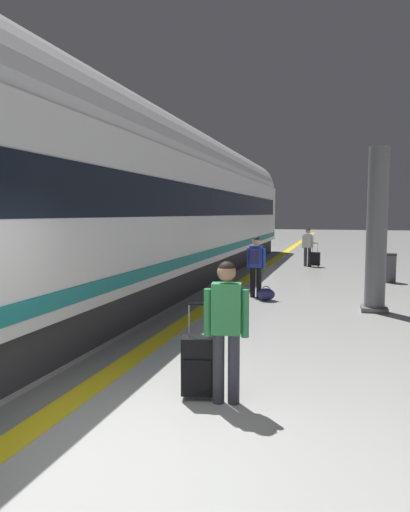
{
  "coord_description": "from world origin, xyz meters",
  "views": [
    {
      "loc": [
        1.91,
        -3.66,
        2.16
      ],
      "look_at": [
        -0.5,
        4.43,
        1.38
      ],
      "focal_mm": 32.0,
      "sensor_mm": 36.0,
      "label": 1
    }
  ],
  "objects_px": {
    "high_speed_train": "(142,201)",
    "passenger_mid": "(308,244)",
    "rolling_suitcase_foreground": "(198,365)",
    "duffel_bag_near": "(266,294)",
    "passenger_near": "(256,262)",
    "platform_pillar": "(377,234)",
    "waste_bin": "(389,268)",
    "suitcase_mid": "(315,259)",
    "traveller_foreground": "(226,322)"
  },
  "relations": [
    {
      "from": "high_speed_train",
      "to": "suitcase_mid",
      "type": "height_order",
      "value": "high_speed_train"
    },
    {
      "from": "rolling_suitcase_foreground",
      "to": "passenger_mid",
      "type": "height_order",
      "value": "passenger_mid"
    },
    {
      "from": "duffel_bag_near",
      "to": "suitcase_mid",
      "type": "height_order",
      "value": "suitcase_mid"
    },
    {
      "from": "passenger_near",
      "to": "platform_pillar",
      "type": "distance_m",
      "value": 3.07
    },
    {
      "from": "suitcase_mid",
      "to": "platform_pillar",
      "type": "xyz_separation_m",
      "value": [
        1.72,
        -8.32,
        1.4
      ]
    },
    {
      "from": "passenger_near",
      "to": "platform_pillar",
      "type": "relative_size",
      "value": 0.44
    },
    {
      "from": "high_speed_train",
      "to": "waste_bin",
      "type": "xyz_separation_m",
      "value": [
        6.57,
        4.15,
        -2.05
      ]
    },
    {
      "from": "platform_pillar",
      "to": "waste_bin",
      "type": "height_order",
      "value": "platform_pillar"
    },
    {
      "from": "traveller_foreground",
      "to": "platform_pillar",
      "type": "distance_m",
      "value": 6.13
    },
    {
      "from": "duffel_bag_near",
      "to": "waste_bin",
      "type": "xyz_separation_m",
      "value": [
        3.24,
        4.12,
        0.3
      ]
    },
    {
      "from": "suitcase_mid",
      "to": "waste_bin",
      "type": "height_order",
      "value": "suitcase_mid"
    },
    {
      "from": "suitcase_mid",
      "to": "waste_bin",
      "type": "relative_size",
      "value": 1.08
    },
    {
      "from": "passenger_mid",
      "to": "platform_pillar",
      "type": "bearing_deg",
      "value": -76.4
    },
    {
      "from": "duffel_bag_near",
      "to": "traveller_foreground",
      "type": "bearing_deg",
      "value": -85.15
    },
    {
      "from": "passenger_mid",
      "to": "waste_bin",
      "type": "relative_size",
      "value": 1.72
    },
    {
      "from": "rolling_suitcase_foreground",
      "to": "passenger_near",
      "type": "bearing_deg",
      "value": 94.4
    },
    {
      "from": "high_speed_train",
      "to": "duffel_bag_near",
      "type": "bearing_deg",
      "value": 0.55
    },
    {
      "from": "duffel_bag_near",
      "to": "suitcase_mid",
      "type": "distance_m",
      "value": 7.78
    },
    {
      "from": "high_speed_train",
      "to": "passenger_mid",
      "type": "relative_size",
      "value": 20.3
    },
    {
      "from": "duffel_bag_near",
      "to": "waste_bin",
      "type": "relative_size",
      "value": 0.48
    },
    {
      "from": "rolling_suitcase_foreground",
      "to": "duffel_bag_near",
      "type": "distance_m",
      "value": 6.31
    },
    {
      "from": "passenger_near",
      "to": "platform_pillar",
      "type": "xyz_separation_m",
      "value": [
        2.83,
        -0.89,
        0.79
      ]
    },
    {
      "from": "duffel_bag_near",
      "to": "waste_bin",
      "type": "height_order",
      "value": "waste_bin"
    },
    {
      "from": "passenger_near",
      "to": "suitcase_mid",
      "type": "bearing_deg",
      "value": 81.54
    },
    {
      "from": "passenger_near",
      "to": "rolling_suitcase_foreground",
      "type": "bearing_deg",
      "value": -85.6
    },
    {
      "from": "rolling_suitcase_foreground",
      "to": "platform_pillar",
      "type": "xyz_separation_m",
      "value": [
        2.32,
        5.72,
        1.33
      ]
    },
    {
      "from": "passenger_mid",
      "to": "waste_bin",
      "type": "height_order",
      "value": "passenger_mid"
    },
    {
      "from": "traveller_foreground",
      "to": "rolling_suitcase_foreground",
      "type": "distance_m",
      "value": 0.65
    },
    {
      "from": "high_speed_train",
      "to": "rolling_suitcase_foreground",
      "type": "bearing_deg",
      "value": -60.66
    },
    {
      "from": "passenger_near",
      "to": "duffel_bag_near",
      "type": "height_order",
      "value": "passenger_near"
    },
    {
      "from": "traveller_foreground",
      "to": "waste_bin",
      "type": "bearing_deg",
      "value": 75.51
    },
    {
      "from": "passenger_mid",
      "to": "platform_pillar",
      "type": "relative_size",
      "value": 0.43
    },
    {
      "from": "platform_pillar",
      "to": "traveller_foreground",
      "type": "bearing_deg",
      "value": -108.91
    },
    {
      "from": "suitcase_mid",
      "to": "high_speed_train",
      "type": "bearing_deg",
      "value": -117.93
    },
    {
      "from": "duffel_bag_near",
      "to": "suitcase_mid",
      "type": "relative_size",
      "value": 0.45
    },
    {
      "from": "high_speed_train",
      "to": "traveller_foreground",
      "type": "relative_size",
      "value": 19.46
    },
    {
      "from": "high_speed_train",
      "to": "duffel_bag_near",
      "type": "xyz_separation_m",
      "value": [
        3.33,
        0.03,
        -2.35
      ]
    },
    {
      "from": "high_speed_train",
      "to": "duffel_bag_near",
      "type": "relative_size",
      "value": 72.23
    },
    {
      "from": "duffel_bag_near",
      "to": "passenger_mid",
      "type": "relative_size",
      "value": 0.28
    },
    {
      "from": "passenger_near",
      "to": "platform_pillar",
      "type": "bearing_deg",
      "value": -17.47
    },
    {
      "from": "traveller_foreground",
      "to": "waste_bin",
      "type": "distance_m",
      "value": 10.81
    },
    {
      "from": "traveller_foreground",
      "to": "platform_pillar",
      "type": "xyz_separation_m",
      "value": [
        1.97,
        5.75,
        0.78
      ]
    },
    {
      "from": "high_speed_train",
      "to": "rolling_suitcase_foreground",
      "type": "height_order",
      "value": "high_speed_train"
    },
    {
      "from": "duffel_bag_near",
      "to": "waste_bin",
      "type": "distance_m",
      "value": 5.25
    },
    {
      "from": "high_speed_train",
      "to": "passenger_mid",
      "type": "xyz_separation_m",
      "value": [
        3.8,
        7.89,
        -1.59
      ]
    },
    {
      "from": "rolling_suitcase_foreground",
      "to": "suitcase_mid",
      "type": "bearing_deg",
      "value": 87.57
    },
    {
      "from": "duffel_bag_near",
      "to": "passenger_near",
      "type": "bearing_deg",
      "value": 136.16
    },
    {
      "from": "platform_pillar",
      "to": "waste_bin",
      "type": "distance_m",
      "value": 4.93
    },
    {
      "from": "rolling_suitcase_foreground",
      "to": "duffel_bag_near",
      "type": "xyz_separation_m",
      "value": [
        -0.19,
        6.3,
        -0.24
      ]
    },
    {
      "from": "waste_bin",
      "to": "platform_pillar",
      "type": "bearing_deg",
      "value": -98.83
    }
  ]
}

